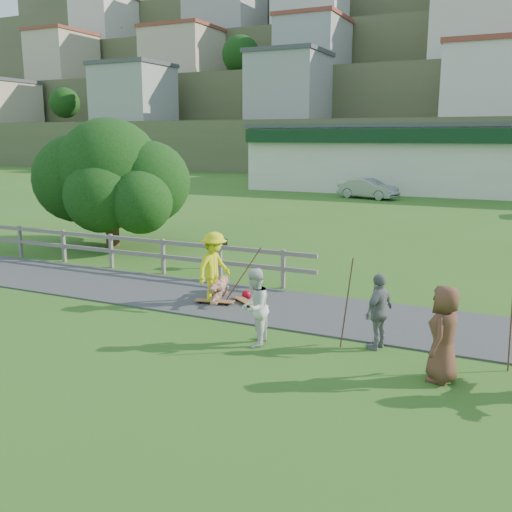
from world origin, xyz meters
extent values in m
plane|color=#34611B|center=(0.00, 0.00, 0.00)|extent=(260.00, 260.00, 0.00)
cube|color=#343436|center=(0.00, 1.50, 0.02)|extent=(34.00, 3.00, 0.04)
cube|color=#656058|center=(-8.00, 3.30, 0.55)|extent=(0.10, 0.10, 1.10)
cube|color=#656058|center=(-6.00, 3.30, 0.55)|extent=(0.10, 0.10, 1.10)
cube|color=#656058|center=(-4.00, 3.30, 0.55)|extent=(0.10, 0.10, 1.10)
cube|color=#656058|center=(-2.00, 3.30, 0.55)|extent=(0.10, 0.10, 1.10)
cube|color=#656058|center=(0.00, 3.30, 0.55)|extent=(0.10, 0.10, 1.10)
cube|color=#656058|center=(2.00, 3.30, 0.55)|extent=(0.10, 0.10, 1.10)
cube|color=#656058|center=(-4.50, 3.30, 1.00)|extent=(15.00, 0.08, 0.12)
cube|color=#656058|center=(-4.50, 3.30, 0.55)|extent=(15.00, 0.08, 0.12)
cube|color=silver|center=(4.00, 35.00, 2.40)|extent=(32.00, 10.00, 4.80)
cube|color=#12331A|center=(4.00, 29.80, 4.20)|extent=(32.00, 0.60, 1.00)
cube|color=#47474B|center=(4.00, 35.00, 4.95)|extent=(32.50, 10.50, 0.30)
cube|color=#4E5934|center=(0.00, 55.00, 3.00)|extent=(220.00, 14.00, 6.00)
cube|color=silver|center=(0.00, 55.00, 9.50)|extent=(10.00, 9.00, 7.00)
cube|color=#47474B|center=(0.00, 55.00, 13.25)|extent=(10.40, 9.40, 0.50)
cube|color=#4E5934|center=(0.00, 68.00, 6.50)|extent=(220.00, 14.00, 13.00)
cube|color=silver|center=(0.00, 68.00, 16.50)|extent=(10.00, 9.00, 7.00)
cube|color=#47474B|center=(0.00, 68.00, 20.25)|extent=(10.40, 9.40, 0.50)
cube|color=#4E5934|center=(0.00, 81.00, 10.50)|extent=(220.00, 14.00, 21.00)
cube|color=#4E5934|center=(0.00, 94.00, 15.00)|extent=(220.00, 14.00, 30.00)
cube|color=#4E5934|center=(0.00, 108.00, 20.00)|extent=(220.00, 14.00, 40.00)
imported|color=yellow|center=(1.06, 1.05, 0.88)|extent=(0.82, 1.23, 1.77)
imported|color=#AD775F|center=(0.98, 1.48, 0.33)|extent=(1.85, 0.95, 0.66)
imported|color=silver|center=(3.17, -1.06, 0.80)|extent=(0.74, 0.87, 1.59)
imported|color=gray|center=(5.49, -0.19, 0.77)|extent=(0.62, 0.97, 1.54)
imported|color=brown|center=(6.85, -1.25, 0.85)|extent=(0.62, 0.88, 1.71)
imported|color=#94959B|center=(-1.70, 27.44, 0.68)|extent=(4.34, 2.46, 1.35)
sphere|color=#9F071C|center=(1.58, 1.83, 0.13)|extent=(0.25, 0.25, 0.25)
cylinder|color=#533021|center=(1.66, 1.45, 0.90)|extent=(0.03, 0.03, 1.81)
cylinder|color=#533021|center=(4.90, -0.44, 0.93)|extent=(0.03, 0.03, 1.87)
cylinder|color=#533021|center=(7.88, -0.31, 0.88)|extent=(0.03, 0.03, 1.77)
camera|label=1|loc=(7.87, -11.02, 4.18)|focal=40.00mm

